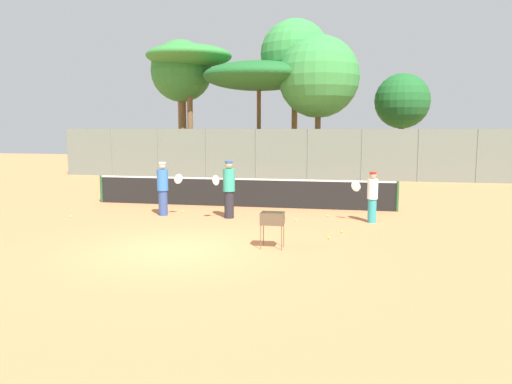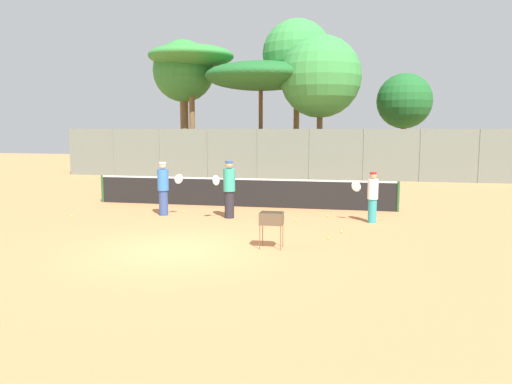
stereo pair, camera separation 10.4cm
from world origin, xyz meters
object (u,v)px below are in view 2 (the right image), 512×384
at_px(player_red_cap, 229,189).
at_px(player_yellow_shirt, 372,197).
at_px(ball_cart, 271,221).
at_px(parked_car, 208,162).
at_px(tennis_net, 241,192).
at_px(player_white_outfit, 163,188).

xyz_separation_m(player_red_cap, player_yellow_shirt, (4.55, 0.11, -0.15)).
relative_size(player_red_cap, ball_cart, 2.09).
bearing_deg(parked_car, player_yellow_shirt, -57.83).
bearing_deg(player_red_cap, player_yellow_shirt, 124.46).
relative_size(tennis_net, parked_car, 2.72).
bearing_deg(player_yellow_shirt, tennis_net, -17.31).
bearing_deg(ball_cart, tennis_net, 109.84).
bearing_deg(tennis_net, player_red_cap, -86.10).
relative_size(tennis_net, player_yellow_shirt, 7.23).
bearing_deg(tennis_net, parked_car, 111.72).
bearing_deg(ball_cart, parked_car, 111.16).
bearing_deg(player_red_cap, tennis_net, -143.07).
bearing_deg(ball_cart, player_white_outfit, 138.66).
bearing_deg(parked_car, tennis_net, -68.28).
bearing_deg(player_white_outfit, ball_cart, -43.80).
xyz_separation_m(tennis_net, player_white_outfit, (-2.13, -2.34, 0.37)).
height_order(tennis_net, parked_car, parked_car).
height_order(player_red_cap, ball_cart, player_red_cap).
relative_size(tennis_net, player_white_outfit, 6.35).
xyz_separation_m(tennis_net, player_yellow_shirt, (4.71, -2.27, 0.26)).
xyz_separation_m(player_red_cap, ball_cart, (2.06, -3.78, -0.30)).
distance_m(tennis_net, parked_car, 15.32).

